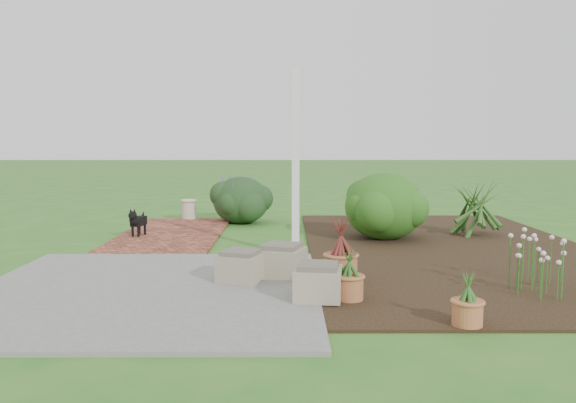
{
  "coord_description": "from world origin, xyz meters",
  "views": [
    {
      "loc": [
        0.18,
        -7.35,
        1.53
      ],
      "look_at": [
        0.2,
        0.4,
        0.7
      ],
      "focal_mm": 35.0,
      "sensor_mm": 36.0,
      "label": 1
    }
  ],
  "objects_px": {
    "black_dog": "(137,221)",
    "evergreen_shrub": "(384,205)",
    "cream_ceramic_urn": "(189,209)",
    "stone_trough_near": "(318,283)"
  },
  "relations": [
    {
      "from": "cream_ceramic_urn",
      "to": "evergreen_shrub",
      "type": "xyz_separation_m",
      "value": [
        3.43,
        -2.17,
        0.33
      ]
    },
    {
      "from": "cream_ceramic_urn",
      "to": "evergreen_shrub",
      "type": "bearing_deg",
      "value": -32.35
    },
    {
      "from": "stone_trough_near",
      "to": "cream_ceramic_urn",
      "type": "relative_size",
      "value": 1.23
    },
    {
      "from": "black_dog",
      "to": "evergreen_shrub",
      "type": "distance_m",
      "value": 3.9
    },
    {
      "from": "stone_trough_near",
      "to": "black_dog",
      "type": "distance_m",
      "value": 4.46
    },
    {
      "from": "black_dog",
      "to": "cream_ceramic_urn",
      "type": "xyz_separation_m",
      "value": [
        0.46,
        2.04,
        -0.07
      ]
    },
    {
      "from": "black_dog",
      "to": "evergreen_shrub",
      "type": "height_order",
      "value": "evergreen_shrub"
    },
    {
      "from": "stone_trough_near",
      "to": "black_dog",
      "type": "height_order",
      "value": "black_dog"
    },
    {
      "from": "cream_ceramic_urn",
      "to": "evergreen_shrub",
      "type": "distance_m",
      "value": 4.07
    },
    {
      "from": "black_dog",
      "to": "cream_ceramic_urn",
      "type": "bearing_deg",
      "value": 88.86
    }
  ]
}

